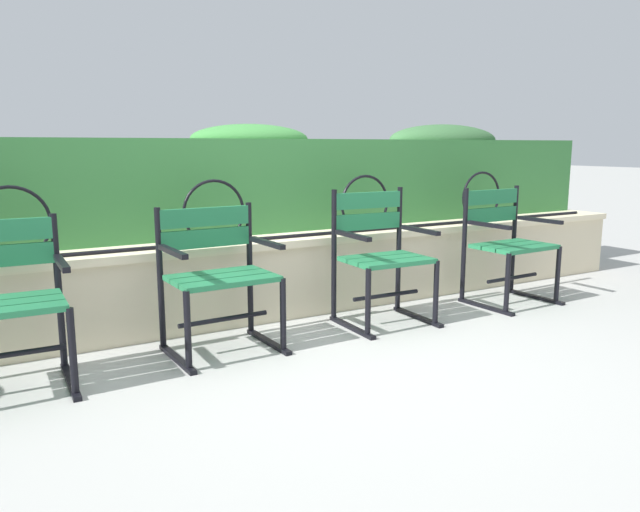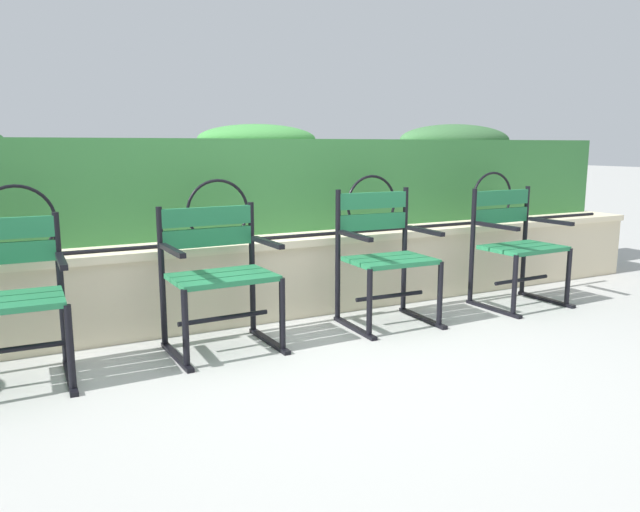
# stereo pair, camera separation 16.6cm
# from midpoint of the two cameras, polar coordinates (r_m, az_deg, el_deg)

# --- Properties ---
(ground_plane) EXTENTS (60.00, 60.00, 0.00)m
(ground_plane) POSITION_cam_midpoint_polar(r_m,az_deg,el_deg) (3.62, -0.43, -8.89)
(ground_plane) COLOR #ADADA8
(stone_wall) EXTENTS (6.90, 0.41, 0.55)m
(stone_wall) POSITION_cam_midpoint_polar(r_m,az_deg,el_deg) (4.29, -6.26, -1.97)
(stone_wall) COLOR beige
(stone_wall) RESTS_ON ground
(iron_arch_fence) EXTENTS (6.37, 0.02, 0.42)m
(iron_arch_fence) POSITION_cam_midpoint_polar(r_m,az_deg,el_deg) (4.03, -10.09, 3.61)
(iron_arch_fence) COLOR black
(iron_arch_fence) RESTS_ON stone_wall
(hedge_row) EXTENTS (6.76, 0.53, 0.81)m
(hedge_row) POSITION_cam_midpoint_polar(r_m,az_deg,el_deg) (4.63, -8.17, 7.04)
(hedge_row) COLOR #387A3D
(hedge_row) RESTS_ON stone_wall
(park_chair_centre_left) EXTENTS (0.63, 0.54, 0.84)m
(park_chair_centre_left) POSITION_cam_midpoint_polar(r_m,az_deg,el_deg) (3.61, -10.84, -1.52)
(park_chair_centre_left) COLOR #237547
(park_chair_centre_left) RESTS_ON ground
(park_chair_centre_right) EXTENTS (0.59, 0.54, 0.90)m
(park_chair_centre_right) POSITION_cam_midpoint_polar(r_m,az_deg,el_deg) (4.13, 4.49, 0.23)
(park_chair_centre_right) COLOR #237547
(park_chair_centre_right) RESTS_ON ground
(park_chair_rightmost) EXTENTS (0.62, 0.54, 0.87)m
(park_chair_rightmost) POSITION_cam_midpoint_polar(r_m,az_deg,el_deg) (4.84, 16.00, 1.30)
(park_chair_rightmost) COLOR #237547
(park_chair_rightmost) RESTS_ON ground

